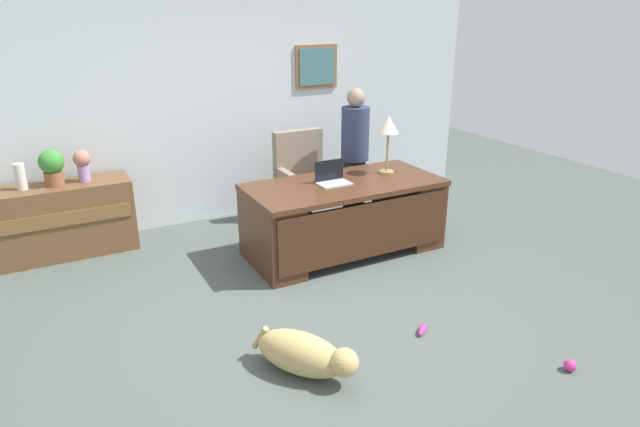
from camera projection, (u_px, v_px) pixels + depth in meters
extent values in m
plane|color=#4C5651|center=(320.00, 310.00, 4.69)|extent=(12.00, 12.00, 0.00)
cube|color=silver|center=(215.00, 105.00, 6.36)|extent=(7.00, 0.12, 2.70)
cube|color=olive|center=(316.00, 67.00, 6.73)|extent=(0.56, 0.03, 0.52)
cube|color=#427173|center=(317.00, 67.00, 6.71)|extent=(0.48, 0.01, 0.44)
cube|color=#4C2B19|center=(344.00, 185.00, 5.56)|extent=(1.99, 0.94, 0.05)
cube|color=#4C2B19|center=(271.00, 234.00, 5.33)|extent=(0.36, 0.88, 0.71)
cube|color=#4C2B19|center=(407.00, 207.00, 6.05)|extent=(0.36, 0.88, 0.71)
cube|color=#412415|center=(367.00, 231.00, 5.32)|extent=(1.89, 0.04, 0.57)
cube|color=brown|center=(63.00, 220.00, 5.62)|extent=(1.37, 0.48, 0.75)
cube|color=brown|center=(64.00, 219.00, 5.39)|extent=(1.27, 0.02, 0.14)
cube|color=gray|center=(307.00, 194.00, 6.40)|extent=(0.60, 0.58, 0.18)
cylinder|color=black|center=(308.00, 213.00, 6.49)|extent=(0.10, 0.10, 0.28)
cylinder|color=black|center=(308.00, 222.00, 6.53)|extent=(0.52, 0.52, 0.05)
cube|color=gray|center=(298.00, 156.00, 6.46)|extent=(0.60, 0.12, 0.62)
cube|color=gray|center=(287.00, 181.00, 6.22)|extent=(0.08, 0.50, 0.22)
cube|color=gray|center=(327.00, 175.00, 6.45)|extent=(0.08, 0.50, 0.22)
cylinder|color=#262323|center=(354.00, 190.00, 6.51)|extent=(0.26, 0.26, 0.75)
cylinder|color=navy|center=(355.00, 134.00, 6.27)|extent=(0.32, 0.32, 0.61)
sphere|color=#9D846A|center=(356.00, 98.00, 6.13)|extent=(0.21, 0.21, 0.21)
ellipsoid|color=tan|center=(300.00, 353.00, 3.85)|extent=(0.62, 0.73, 0.30)
sphere|color=tan|center=(344.00, 363.00, 3.68)|extent=(0.20, 0.20, 0.20)
cylinder|color=tan|center=(260.00, 338.00, 3.99)|extent=(0.12, 0.15, 0.21)
cube|color=#B2B5BA|center=(334.00, 184.00, 5.48)|extent=(0.32, 0.22, 0.01)
cube|color=black|center=(329.00, 170.00, 5.53)|extent=(0.32, 0.01, 0.21)
cylinder|color=#9E8447|center=(386.00, 172.00, 5.85)|extent=(0.16, 0.16, 0.02)
cylinder|color=#9E8447|center=(387.00, 152.00, 5.78)|extent=(0.02, 0.02, 0.41)
cone|color=silver|center=(389.00, 124.00, 5.67)|extent=(0.22, 0.22, 0.18)
cylinder|color=#A88AC9|center=(84.00, 173.00, 5.58)|extent=(0.12, 0.12, 0.17)
sphere|color=#BF7361|center=(82.00, 159.00, 5.52)|extent=(0.17, 0.17, 0.17)
cylinder|color=silver|center=(20.00, 177.00, 5.31)|extent=(0.10, 0.10, 0.26)
cylinder|color=brown|center=(54.00, 178.00, 5.46)|extent=(0.18, 0.18, 0.14)
sphere|color=#3A8933|center=(51.00, 162.00, 5.40)|extent=(0.24, 0.24, 0.24)
sphere|color=#D8338C|center=(570.00, 365.00, 3.89)|extent=(0.09, 0.09, 0.09)
ellipsoid|color=#D8338C|center=(422.00, 329.00, 4.36)|extent=(0.17, 0.16, 0.05)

